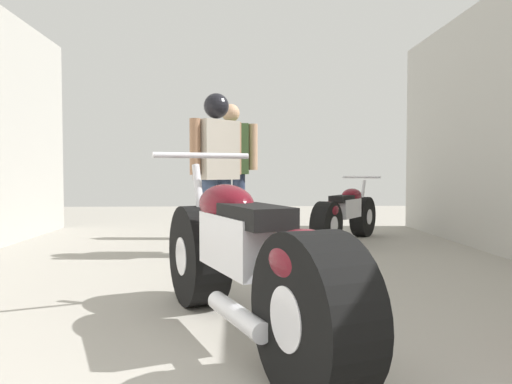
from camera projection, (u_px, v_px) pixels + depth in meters
name	position (u px, v px, depth m)	size (l,w,h in m)	color
ground_plane	(238.00, 282.00, 3.94)	(17.00, 17.00, 0.00)	#9E998E
motorcycle_maroon_cruiser	(244.00, 263.00, 2.53)	(1.05, 2.09, 1.01)	black
motorcycle_black_naked	(345.00, 215.00, 6.14)	(1.14, 1.56, 0.82)	black
mechanic_in_blue	(231.00, 163.00, 6.39)	(0.71, 0.28, 1.76)	#2D3851
mechanic_with_helmet	(216.00, 159.00, 5.10)	(0.57, 0.52, 1.69)	#384766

